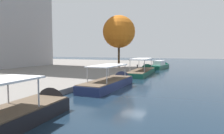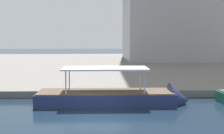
% 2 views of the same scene
% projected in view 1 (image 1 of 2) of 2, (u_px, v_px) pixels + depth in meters
% --- Properties ---
extents(ground_plane, '(220.00, 220.00, 0.00)m').
position_uv_depth(ground_plane, '(134.00, 91.00, 21.98)').
color(ground_plane, '#142333').
extents(tour_boat_2, '(11.22, 2.93, 3.80)m').
position_uv_depth(tour_boat_2, '(111.00, 84.00, 24.88)').
color(tour_boat_2, navy).
rests_on(tour_boat_2, ground_plane).
extents(tour_boat_3, '(14.92, 4.12, 4.29)m').
position_uv_depth(tour_boat_3, '(143.00, 72.00, 39.41)').
color(tour_boat_3, '#14513D').
rests_on(tour_boat_3, ground_plane).
extents(motor_yacht_4, '(10.97, 3.32, 4.19)m').
position_uv_depth(motor_yacht_4, '(160.00, 66.00, 51.52)').
color(motor_yacht_4, '#14513D').
rests_on(motor_yacht_4, ground_plane).
extents(mooring_bollard_0, '(0.24, 0.24, 0.82)m').
position_uv_depth(mooring_bollard_0, '(144.00, 64.00, 52.50)').
color(mooring_bollard_0, '#2D2D33').
rests_on(mooring_bollard_0, dock_promenade).
extents(mooring_bollard_2, '(0.28, 0.28, 0.85)m').
position_uv_depth(mooring_bollard_2, '(137.00, 66.00, 45.43)').
color(mooring_bollard_2, '#2D2D33').
rests_on(mooring_bollard_2, dock_promenade).
extents(tree_1, '(7.68, 7.68, 12.30)m').
position_uv_depth(tree_1, '(119.00, 31.00, 47.93)').
color(tree_1, '#4C3823').
rests_on(tree_1, dock_promenade).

